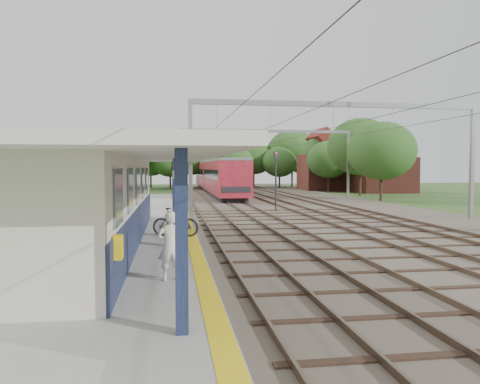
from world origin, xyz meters
TOP-DOWN VIEW (x-y plane):
  - ground at (0.00, 0.00)m, footprint 160.00×160.00m
  - ballast_bed at (4.00, 30.00)m, footprint 18.00×90.00m
  - platform at (-7.50, 14.00)m, footprint 5.00×52.00m
  - yellow_stripe at (-5.25, 14.00)m, footprint 0.45×52.00m
  - station_building at (-8.88, 7.00)m, footprint 3.41×18.00m
  - canopy at (-7.77, 6.00)m, footprint 6.40×20.00m
  - rail_tracks at (1.50, 30.00)m, footprint 11.80×88.00m
  - catenary_system at (3.39, 25.28)m, footprint 17.22×88.00m
  - tree_band at (3.84, 57.12)m, footprint 31.72×30.88m
  - house_near at (21.00, 46.00)m, footprint 7.00×6.12m
  - house_far at (16.00, 52.00)m, footprint 8.00×6.12m
  - person at (-6.10, 0.91)m, footprint 0.71×0.53m
  - bicycle at (-5.90, 8.52)m, footprint 2.06×1.16m
  - train at (-0.50, 47.85)m, footprint 3.04×37.84m
  - signal_post at (1.35, 21.67)m, footprint 0.34×0.30m

SIDE VIEW (x-z plane):
  - ground at x=0.00m, z-range 0.00..0.00m
  - ballast_bed at x=4.00m, z-range 0.00..0.10m
  - platform at x=-7.50m, z-range 0.00..0.35m
  - rail_tracks at x=1.50m, z-range 0.10..0.25m
  - yellow_stripe at x=-5.25m, z-range 0.35..0.36m
  - bicycle at x=-5.90m, z-range 0.35..1.54m
  - person at x=-6.10m, z-range 0.35..2.12m
  - station_building at x=-8.88m, z-range 0.34..3.74m
  - train at x=-0.50m, z-range 0.23..4.21m
  - signal_post at x=1.35m, z-range 0.57..4.92m
  - house_near at x=21.00m, z-range -0.96..6.93m
  - house_far at x=16.00m, z-range -1.09..7.56m
  - canopy at x=-7.77m, z-range 1.92..5.36m
  - tree_band at x=3.84m, z-range 0.51..9.33m
  - catenary_system at x=3.39m, z-range 2.01..9.01m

